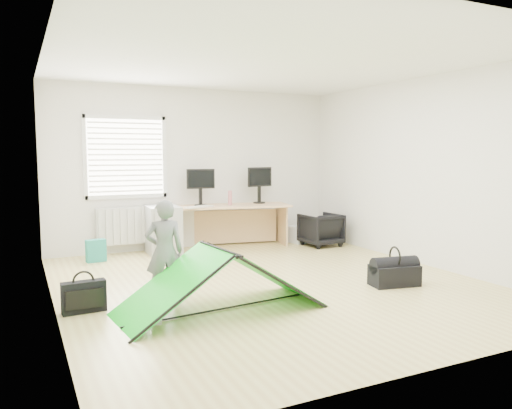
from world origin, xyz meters
name	(u,v)px	position (x,y,z in m)	size (l,w,h in m)	color
ground	(270,283)	(0.00, 0.00, 0.00)	(5.50, 5.50, 0.00)	#CEBB6E
back_wall	(197,168)	(0.00, 2.75, 1.35)	(5.00, 0.02, 2.70)	silver
window	(126,157)	(-1.20, 2.71, 1.55)	(1.20, 0.06, 1.20)	silver
radiator	(128,225)	(-1.20, 2.67, 0.45)	(1.00, 0.12, 0.60)	silver
desk	(226,227)	(0.38, 2.36, 0.37)	(2.16, 0.69, 0.74)	tan
filing_cabinet	(163,230)	(-0.71, 2.37, 0.39)	(0.50, 0.66, 0.77)	#ACAEB2
monitor_left	(200,192)	(-0.03, 2.47, 0.96)	(0.47, 0.10, 0.45)	black
monitor_right	(259,190)	(1.04, 2.42, 0.97)	(0.48, 0.11, 0.46)	black
keyboard	(199,207)	(-0.15, 2.21, 0.75)	(0.49, 0.17, 0.02)	beige
thermos	(230,198)	(0.45, 2.34, 0.86)	(0.07, 0.07, 0.25)	#BB696E
office_chair	(321,230)	(1.95, 1.84, 0.29)	(0.61, 0.63, 0.57)	black
person	(164,251)	(-1.40, -0.22, 0.56)	(0.41, 0.27, 1.13)	slate
kite	(220,280)	(-0.96, -0.75, 0.32)	(2.09, 0.91, 0.65)	#13D220
storage_crate	(302,234)	(1.87, 2.32, 0.15)	(0.53, 0.37, 0.30)	silver
tote_bag	(96,251)	(-1.78, 2.21, 0.17)	(0.28, 0.12, 0.34)	#1E8779
laptop_bag	(84,297)	(-2.23, -0.19, 0.16)	(0.43, 0.13, 0.32)	black
white_box	(157,319)	(-1.65, -0.85, 0.05)	(0.10, 0.10, 0.10)	silver
duffel_bag	(394,275)	(1.32, -0.76, 0.13)	(0.58, 0.30, 0.25)	black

